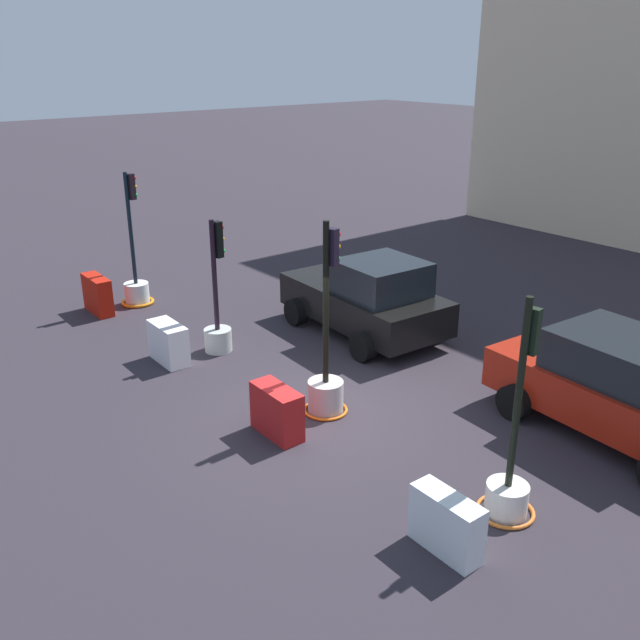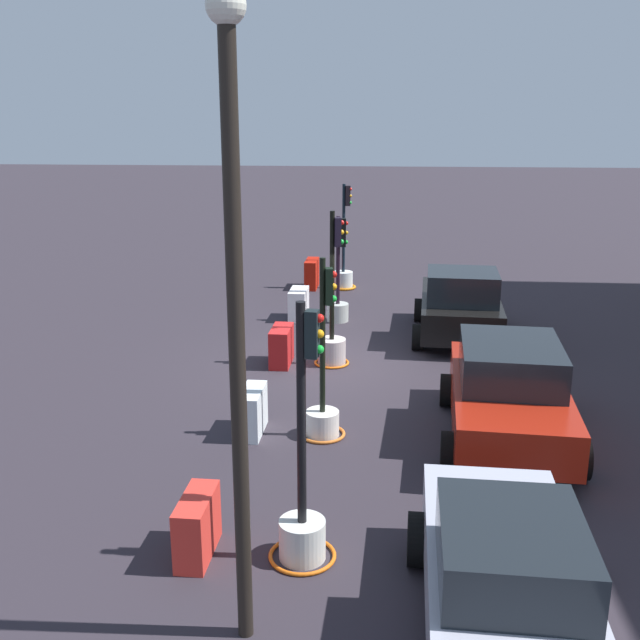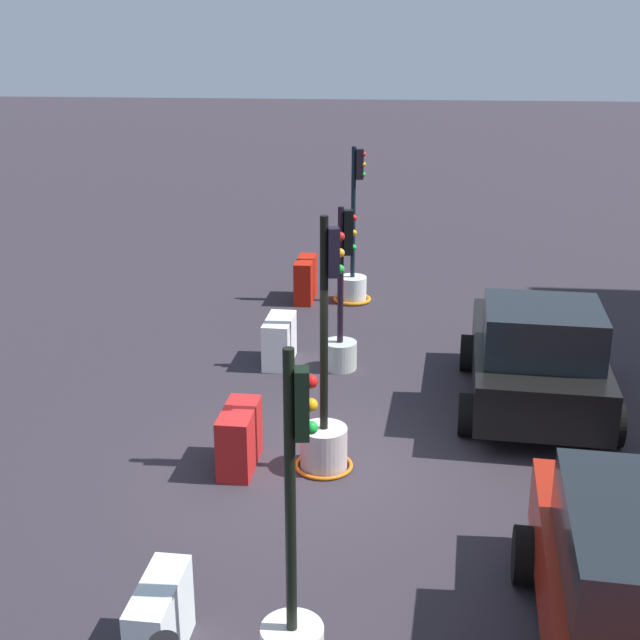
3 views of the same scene
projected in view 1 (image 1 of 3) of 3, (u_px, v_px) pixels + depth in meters
ground_plane at (322, 415)px, 12.16m from camera, size 120.00×120.00×0.00m
traffic_light_0 at (136, 284)px, 17.36m from camera, size 0.82×0.82×3.30m
traffic_light_1 at (218, 323)px, 14.58m from camera, size 0.58×0.58×2.83m
traffic_light_2 at (326, 380)px, 12.09m from camera, size 0.79×0.79×3.44m
traffic_light_3 at (509, 478)px, 9.40m from camera, size 0.81×0.81×3.17m
construction_barrier_0 at (98, 295)px, 16.79m from camera, size 1.08×0.40×0.91m
construction_barrier_1 at (169, 343)px, 14.13m from camera, size 1.02×0.48×0.82m
construction_barrier_2 at (277, 411)px, 11.42m from camera, size 1.01×0.45×0.84m
construction_barrier_3 at (446, 524)px, 8.74m from camera, size 1.01×0.39×0.80m
car_red_compact at (622, 388)px, 11.29m from camera, size 4.43×2.51×1.71m
car_black_sedan at (368, 298)px, 15.39m from camera, size 4.13×2.48×1.79m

